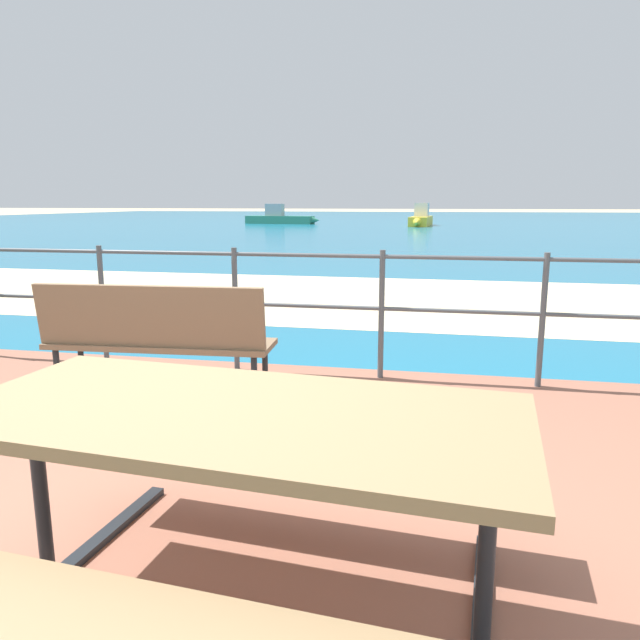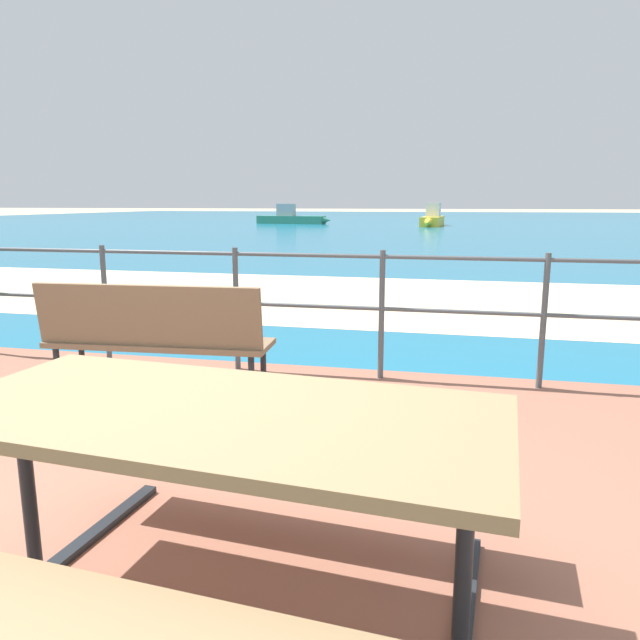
% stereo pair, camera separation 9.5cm
% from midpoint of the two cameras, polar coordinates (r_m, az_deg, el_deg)
% --- Properties ---
extents(ground_plane, '(240.00, 240.00, 0.00)m').
position_cam_midpoint_polar(ground_plane, '(2.75, -13.89, -20.14)').
color(ground_plane, tan).
extents(patio_paving, '(6.40, 5.20, 0.06)m').
position_cam_midpoint_polar(patio_paving, '(2.73, -13.93, -19.61)').
color(patio_paving, '#935B47').
rests_on(patio_paving, ground).
extents(sea_water, '(90.00, 90.00, 0.01)m').
position_cam_midpoint_polar(sea_water, '(42.14, 9.97, 9.19)').
color(sea_water, '#196B8E').
rests_on(sea_water, ground).
extents(beach_strip, '(54.04, 5.16, 0.01)m').
position_cam_midpoint_polar(beach_strip, '(8.91, 4.37, 2.14)').
color(beach_strip, beige).
rests_on(beach_strip, ground).
extents(picnic_table, '(1.85, 1.60, 0.75)m').
position_cam_midpoint_polar(picnic_table, '(1.89, -9.48, -13.01)').
color(picnic_table, '#8C704C').
rests_on(picnic_table, patio_paving).
extents(park_bench, '(1.52, 0.51, 0.85)m').
position_cam_midpoint_polar(park_bench, '(4.01, -16.13, -1.31)').
color(park_bench, '#7A6047').
rests_on(park_bench, patio_paving).
extents(railing_fence, '(5.94, 0.04, 1.00)m').
position_cam_midpoint_polar(railing_fence, '(4.67, -1.87, 2.29)').
color(railing_fence, '#4C5156').
rests_on(railing_fence, patio_paving).
extents(boat_near, '(5.03, 1.56, 1.28)m').
position_cam_midpoint_polar(boat_near, '(39.21, -3.93, 9.73)').
color(boat_near, '#338466').
rests_on(boat_near, sea_water).
extents(boat_far, '(1.33, 4.71, 1.34)m').
position_cam_midpoint_polar(boat_far, '(36.29, 9.59, 9.57)').
color(boat_far, yellow).
rests_on(boat_far, sea_water).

